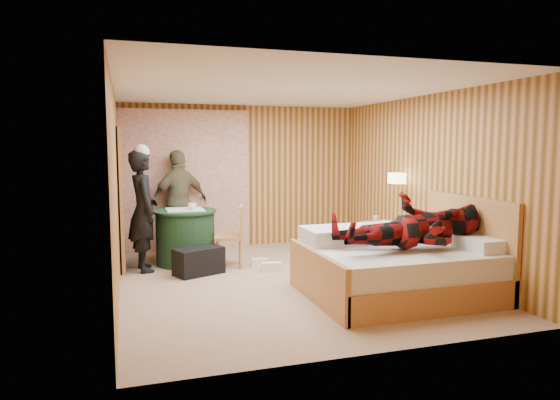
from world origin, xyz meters
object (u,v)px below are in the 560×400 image
object	(u,v)px
round_table	(185,236)
woman_standing	(143,211)
bed	(399,267)
chair_far	(180,222)
nightstand	(379,239)
duffel_bag	(199,261)
man_at_table	(179,202)
man_on_bed	(414,213)
wall_lamp	(397,178)
chair_near	(234,231)

from	to	relation	value
round_table	woman_standing	distance (m)	0.80
bed	chair_far	xyz separation A→B (m)	(-2.27, 3.11, 0.20)
nightstand	duffel_bag	size ratio (longest dim) A/B	0.89
man_at_table	man_on_bed	xyz separation A→B (m)	(2.30, -3.39, 0.15)
chair_far	nightstand	bearing A→B (deg)	-20.47
woman_standing	man_at_table	xyz separation A→B (m)	(0.62, 1.04, -0.00)
woman_standing	nightstand	bearing A→B (deg)	-102.37
woman_standing	man_at_table	distance (m)	1.21
wall_lamp	chair_near	xyz separation A→B (m)	(-2.40, 0.51, -0.77)
nightstand	man_on_bed	size ratio (longest dim) A/B	0.33
chair_far	wall_lamp	bearing A→B (deg)	-26.82
duffel_bag	woman_standing	bearing A→B (deg)	124.46
bed	nightstand	distance (m)	2.05
chair_far	duffel_bag	world-z (taller)	chair_far
duffel_bag	man_on_bed	distance (m)	3.02
nightstand	man_on_bed	distance (m)	2.37
wall_lamp	chair_far	world-z (taller)	wall_lamp
chair_far	man_on_bed	xyz separation A→B (m)	(2.30, -3.34, 0.47)
man_at_table	man_on_bed	size ratio (longest dim) A/B	0.97
chair_near	man_on_bed	xyz separation A→B (m)	(1.63, -2.21, 0.48)
man_at_table	chair_far	bearing A→B (deg)	70.17
man_on_bed	man_at_table	bearing A→B (deg)	124.14
bed	chair_far	bearing A→B (deg)	126.08
round_table	man_at_table	distance (m)	0.90
chair_far	round_table	bearing A→B (deg)	-88.86
nightstand	man_at_table	xyz separation A→B (m)	(-3.03, 1.26, 0.57)
round_table	woman_standing	bearing A→B (deg)	-157.91
nightstand	round_table	bearing A→B (deg)	171.21
nightstand	man_at_table	bearing A→B (deg)	157.46
round_table	wall_lamp	bearing A→B (deg)	-16.33
round_table	chair_far	xyz separation A→B (m)	(0.00, 0.74, 0.12)
nightstand	woman_standing	world-z (taller)	woman_standing
wall_lamp	man_at_table	distance (m)	3.53
round_table	man_on_bed	xyz separation A→B (m)	(2.30, -2.60, 0.59)
woman_standing	chair_near	bearing A→B (deg)	-105.37
nightstand	man_at_table	size ratio (longest dim) A/B	0.34
chair_near	woman_standing	distance (m)	1.34
woman_standing	duffel_bag	bearing A→B (deg)	-131.38
chair_far	woman_standing	size ratio (longest dim) A/B	0.54
bed	chair_far	size ratio (longest dim) A/B	2.31
wall_lamp	man_on_bed	xyz separation A→B (m)	(-0.77, -1.70, -0.29)
duffel_bag	woman_standing	distance (m)	1.08
duffel_bag	man_on_bed	world-z (taller)	man_on_bed
wall_lamp	man_at_table	bearing A→B (deg)	151.20
wall_lamp	woman_standing	size ratio (longest dim) A/B	0.15
bed	man_on_bed	distance (m)	0.72
chair_far	chair_near	distance (m)	1.32
wall_lamp	chair_near	world-z (taller)	wall_lamp
bed	chair_near	xyz separation A→B (m)	(-1.60, 1.98, 0.19)
nightstand	round_table	world-z (taller)	round_table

